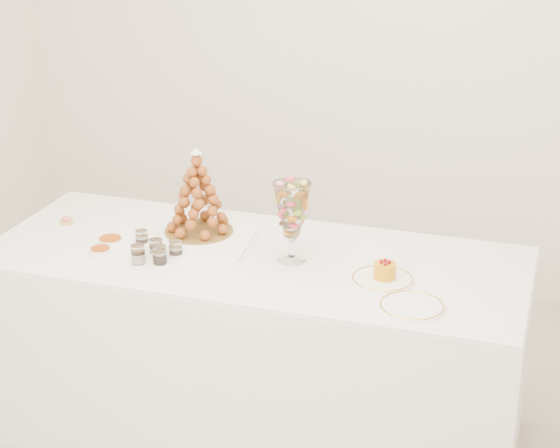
% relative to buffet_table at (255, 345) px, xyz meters
% --- Properties ---
extents(room_walls, '(4.54, 4.04, 2.82)m').
position_rel_buffet_table_xyz_m(room_walls, '(0.13, -0.31, 1.38)').
color(room_walls, white).
rests_on(room_walls, ground).
extents(buffet_table, '(2.17, 0.97, 0.81)m').
position_rel_buffet_table_xyz_m(buffet_table, '(0.00, 0.00, 0.00)').
color(buffet_table, white).
rests_on(buffet_table, ground).
extents(lace_tray, '(0.62, 0.50, 0.02)m').
position_rel_buffet_table_xyz_m(lace_tray, '(-0.33, 0.04, 0.41)').
color(lace_tray, white).
rests_on(lace_tray, buffet_table).
extents(macaron_vase, '(0.14, 0.14, 0.32)m').
position_rel_buffet_table_xyz_m(macaron_vase, '(0.15, 0.01, 0.61)').
color(macaron_vase, white).
rests_on(macaron_vase, buffet_table).
extents(cake_plate, '(0.23, 0.23, 0.01)m').
position_rel_buffet_table_xyz_m(cake_plate, '(0.53, -0.05, 0.41)').
color(cake_plate, white).
rests_on(cake_plate, buffet_table).
extents(spare_plate, '(0.23, 0.23, 0.01)m').
position_rel_buffet_table_xyz_m(spare_plate, '(0.68, -0.22, 0.41)').
color(spare_plate, white).
rests_on(spare_plate, buffet_table).
extents(pink_tart, '(0.06, 0.06, 0.04)m').
position_rel_buffet_table_xyz_m(pink_tart, '(-0.87, 0.02, 0.42)').
color(pink_tart, tan).
rests_on(pink_tart, buffet_table).
extents(verrine_a, '(0.06, 0.06, 0.07)m').
position_rel_buffet_table_xyz_m(verrine_a, '(-0.45, -0.08, 0.44)').
color(verrine_a, white).
rests_on(verrine_a, buffet_table).
extents(verrine_b, '(0.06, 0.06, 0.07)m').
position_rel_buffet_table_xyz_m(verrine_b, '(-0.35, -0.15, 0.44)').
color(verrine_b, white).
rests_on(verrine_b, buffet_table).
extents(verrine_c, '(0.06, 0.06, 0.07)m').
position_rel_buffet_table_xyz_m(verrine_c, '(-0.27, -0.14, 0.44)').
color(verrine_c, white).
rests_on(verrine_c, buffet_table).
extents(verrine_d, '(0.07, 0.07, 0.07)m').
position_rel_buffet_table_xyz_m(verrine_d, '(-0.39, -0.23, 0.44)').
color(verrine_d, white).
rests_on(verrine_d, buffet_table).
extents(verrine_e, '(0.06, 0.06, 0.07)m').
position_rel_buffet_table_xyz_m(verrine_e, '(-0.31, -0.20, 0.44)').
color(verrine_e, white).
rests_on(verrine_e, buffet_table).
extents(ramekin_back, '(0.10, 0.10, 0.03)m').
position_rel_buffet_table_xyz_m(ramekin_back, '(-0.57, -0.12, 0.42)').
color(ramekin_back, white).
rests_on(ramekin_back, buffet_table).
extents(ramekin_front, '(0.08, 0.08, 0.03)m').
position_rel_buffet_table_xyz_m(ramekin_front, '(-0.57, -0.22, 0.42)').
color(ramekin_front, white).
rests_on(ramekin_front, buffet_table).
extents(croquembouche, '(0.28, 0.28, 0.35)m').
position_rel_buffet_table_xyz_m(croquembouche, '(-0.29, 0.10, 0.60)').
color(croquembouche, brown).
rests_on(croquembouche, lace_tray).
extents(mousse_cake, '(0.08, 0.08, 0.07)m').
position_rel_buffet_table_xyz_m(mousse_cake, '(0.54, -0.04, 0.45)').
color(mousse_cake, orange).
rests_on(mousse_cake, cake_plate).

